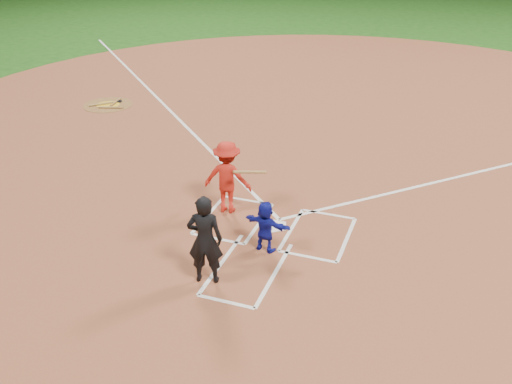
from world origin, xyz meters
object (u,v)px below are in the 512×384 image
(umpire, at_px, (205,240))
(batter_at_plate, at_px, (227,177))
(on_deck_circle, at_px, (108,105))
(catcher, at_px, (265,227))
(home_plate, at_px, (275,226))

(umpire, distance_m, batter_at_plate, 2.70)
(on_deck_circle, xyz_separation_m, catcher, (8.14, -6.78, 0.54))
(on_deck_circle, xyz_separation_m, batter_at_plate, (6.79, -5.51, 0.84))
(catcher, distance_m, batter_at_plate, 1.87)
(home_plate, relative_size, catcher, 0.55)
(home_plate, distance_m, batter_at_plate, 1.53)
(on_deck_circle, bearing_deg, batter_at_plate, -39.06)
(home_plate, relative_size, umpire, 0.34)
(umpire, bearing_deg, home_plate, -119.14)
(batter_at_plate, bearing_deg, on_deck_circle, 140.94)
(home_plate, height_order, batter_at_plate, batter_at_plate)
(on_deck_circle, height_order, catcher, catcher)
(home_plate, distance_m, umpire, 2.54)
(umpire, relative_size, batter_at_plate, 1.05)
(on_deck_circle, relative_size, umpire, 0.96)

